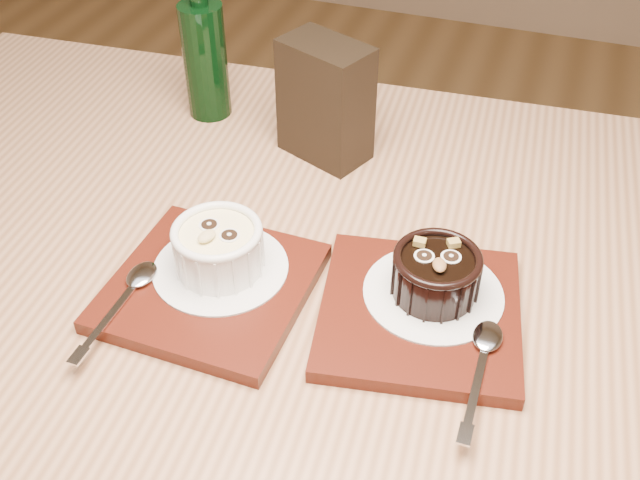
# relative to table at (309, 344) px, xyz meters

# --- Properties ---
(table) EXTENTS (1.25, 0.87, 0.75)m
(table) POSITION_rel_table_xyz_m (0.00, 0.00, 0.00)
(table) COLOR #90603E
(table) RESTS_ON ground
(tray_left) EXTENTS (0.18, 0.18, 0.01)m
(tray_left) POSITION_rel_table_xyz_m (-0.08, -0.04, 0.10)
(tray_left) COLOR #4D170C
(tray_left) RESTS_ON table
(doily_left) EXTENTS (0.13, 0.13, 0.00)m
(doily_left) POSITION_rel_table_xyz_m (-0.08, -0.02, 0.11)
(doily_left) COLOR white
(doily_left) RESTS_ON tray_left
(ramekin_white) EXTENTS (0.09, 0.09, 0.05)m
(ramekin_white) POSITION_rel_table_xyz_m (-0.08, -0.02, 0.13)
(ramekin_white) COLOR white
(ramekin_white) RESTS_ON doily_left
(spoon_left) EXTENTS (0.03, 0.13, 0.01)m
(spoon_left) POSITION_rel_table_xyz_m (-0.15, -0.10, 0.11)
(spoon_left) COLOR silver
(spoon_left) RESTS_ON tray_left
(tray_right) EXTENTS (0.21, 0.21, 0.01)m
(tray_right) POSITION_rel_table_xyz_m (0.11, -0.01, 0.10)
(tray_right) COLOR #4D170C
(tray_right) RESTS_ON table
(doily_right) EXTENTS (0.13, 0.13, 0.00)m
(doily_right) POSITION_rel_table_xyz_m (0.12, 0.01, 0.11)
(doily_right) COLOR white
(doily_right) RESTS_ON tray_right
(ramekin_dark) EXTENTS (0.08, 0.08, 0.05)m
(ramekin_dark) POSITION_rel_table_xyz_m (0.12, 0.01, 0.13)
(ramekin_dark) COLOR black
(ramekin_dark) RESTS_ON doily_right
(spoon_right) EXTENTS (0.03, 0.13, 0.01)m
(spoon_right) POSITION_rel_table_xyz_m (0.18, -0.07, 0.11)
(spoon_right) COLOR silver
(spoon_right) RESTS_ON tray_right
(condiment_stand) EXTENTS (0.12, 0.09, 0.14)m
(condiment_stand) POSITION_rel_table_xyz_m (-0.06, 0.22, 0.16)
(condiment_stand) COLOR black
(condiment_stand) RESTS_ON table
(green_bottle) EXTENTS (0.05, 0.05, 0.20)m
(green_bottle) POSITION_rel_table_xyz_m (-0.22, 0.26, 0.17)
(green_bottle) COLOR black
(green_bottle) RESTS_ON table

